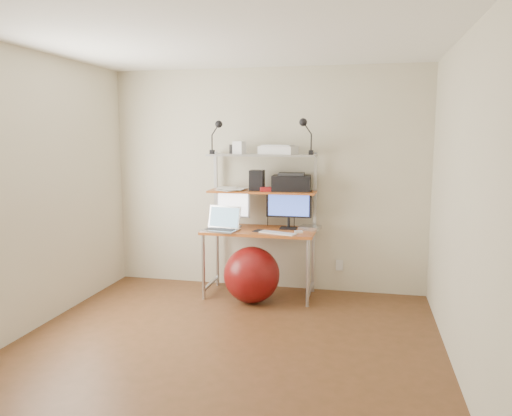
{
  "coord_description": "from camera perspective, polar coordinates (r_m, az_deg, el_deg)",
  "views": [
    {
      "loc": [
        1.11,
        -3.77,
        1.75
      ],
      "look_at": [
        0.02,
        1.15,
        1.02
      ],
      "focal_mm": 35.0,
      "sensor_mm": 36.0,
      "label": 1
    }
  ],
  "objects": [
    {
      "name": "clip_lamp_left",
      "position": [
        5.47,
        -4.45,
        8.92
      ],
      "size": [
        0.14,
        0.08,
        0.36
      ],
      "color": "black",
      "rests_on": "top_shelf"
    },
    {
      "name": "red_box",
      "position": [
        5.41,
        1.33,
        2.16
      ],
      "size": [
        0.19,
        0.15,
        0.04
      ],
      "primitive_type": "cube",
      "rotation": [
        0.0,
        0.0,
        0.32
      ],
      "color": "#AE1B1E",
      "rests_on": "mid_shelf"
    },
    {
      "name": "phone",
      "position": [
        5.32,
        0.23,
        -2.61
      ],
      "size": [
        0.11,
        0.15,
        0.01
      ],
      "primitive_type": "cube",
      "rotation": [
        0.0,
        0.0,
        -0.32
      ],
      "color": "black",
      "rests_on": "desktop"
    },
    {
      "name": "room",
      "position": [
        3.96,
        -3.92,
        1.02
      ],
      "size": [
        3.6,
        3.6,
        3.6
      ],
      "color": "brown",
      "rests_on": "ground"
    },
    {
      "name": "mac_mini",
      "position": [
        5.44,
        6.18,
        -2.26
      ],
      "size": [
        0.24,
        0.24,
        0.04
      ],
      "primitive_type": "cube",
      "rotation": [
        0.0,
        0.0,
        -0.17
      ],
      "color": "#B3B3B8",
      "rests_on": "desktop"
    },
    {
      "name": "clip_lamp_right",
      "position": [
        5.29,
        5.61,
        9.08
      ],
      "size": [
        0.15,
        0.08,
        0.38
      ],
      "color": "black",
      "rests_on": "top_shelf"
    },
    {
      "name": "mouse",
      "position": [
        5.24,
        4.89,
        -2.73
      ],
      "size": [
        0.09,
        0.07,
        0.02
      ],
      "primitive_type": "cube",
      "rotation": [
        0.0,
        0.0,
        0.29
      ],
      "color": "silver",
      "rests_on": "desktop"
    },
    {
      "name": "computer_desk",
      "position": [
        5.44,
        0.55,
        -0.12
      ],
      "size": [
        1.2,
        0.6,
        1.57
      ],
      "color": "#C55C26",
      "rests_on": "ground"
    },
    {
      "name": "paper_stack",
      "position": [
        5.56,
        -3.05,
        2.21
      ],
      "size": [
        0.36,
        0.43,
        0.02
      ],
      "color": "white",
      "rests_on": "mid_shelf"
    },
    {
      "name": "monitor_black",
      "position": [
        5.44,
        3.77,
        0.22
      ],
      "size": [
        0.5,
        0.14,
        0.5
      ],
      "rotation": [
        0.0,
        0.0,
        0.0
      ],
      "color": "black",
      "rests_on": "desktop"
    },
    {
      "name": "laptop",
      "position": [
        5.38,
        -3.85,
        -1.97
      ],
      "size": [
        0.41,
        0.35,
        0.32
      ],
      "rotation": [
        0.0,
        0.0,
        -0.17
      ],
      "color": "#B3B3B8",
      "rests_on": "desktop"
    },
    {
      "name": "nas_cube",
      "position": [
        5.49,
        0.12,
        3.19
      ],
      "size": [
        0.15,
        0.15,
        0.22
      ],
      "primitive_type": "cube",
      "rotation": [
        0.0,
        0.0,
        0.01
      ],
      "color": "black",
      "rests_on": "mid_shelf"
    },
    {
      "name": "exercise_ball",
      "position": [
        5.3,
        -0.5,
        -7.64
      ],
      "size": [
        0.59,
        0.59,
        0.59
      ],
      "primitive_type": "sphere",
      "color": "maroon",
      "rests_on": "floor"
    },
    {
      "name": "wall_outlet",
      "position": [
        5.74,
        9.52,
        -6.46
      ],
      "size": [
        0.08,
        0.01,
        0.12
      ],
      "primitive_type": "cube",
      "color": "silver",
      "rests_on": "room"
    },
    {
      "name": "box_white",
      "position": [
        5.47,
        -1.93,
        6.91
      ],
      "size": [
        0.14,
        0.13,
        0.14
      ],
      "primitive_type": "cube",
      "rotation": [
        0.0,
        0.0,
        -0.3
      ],
      "color": "silver",
      "rests_on": "top_shelf"
    },
    {
      "name": "printer",
      "position": [
        5.46,
        4.07,
        2.94
      ],
      "size": [
        0.43,
        0.31,
        0.2
      ],
      "rotation": [
        0.0,
        0.0,
        0.07
      ],
      "color": "black",
      "rests_on": "mid_shelf"
    },
    {
      "name": "scanner",
      "position": [
        5.42,
        2.56,
        6.67
      ],
      "size": [
        0.42,
        0.32,
        0.1
      ],
      "rotation": [
        0.0,
        0.0,
        -0.21
      ],
      "color": "silver",
      "rests_on": "top_shelf"
    },
    {
      "name": "keyboard",
      "position": [
        5.2,
        2.48,
        -2.87
      ],
      "size": [
        0.41,
        0.23,
        0.01
      ],
      "primitive_type": "cube",
      "rotation": [
        0.0,
        0.0,
        -0.32
      ],
      "color": "silver",
      "rests_on": "desktop"
    },
    {
      "name": "box_grey",
      "position": [
        5.58,
        -2.54,
        6.74
      ],
      "size": [
        0.13,
        0.13,
        0.1
      ],
      "primitive_type": "cube",
      "rotation": [
        0.0,
        0.0,
        0.35
      ],
      "color": "#2C2C2F",
      "rests_on": "top_shelf"
    },
    {
      "name": "monitor_silver",
      "position": [
        5.54,
        -2.61,
        0.11
      ],
      "size": [
        0.38,
        0.14,
        0.42
      ],
      "rotation": [
        0.0,
        0.0,
        -0.04
      ],
      "color": "#B6B6BB",
      "rests_on": "desktop"
    }
  ]
}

